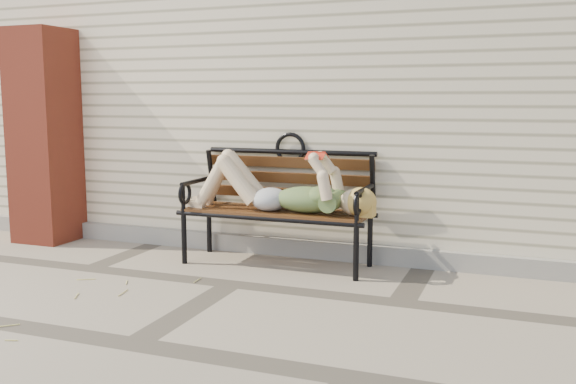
% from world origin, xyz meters
% --- Properties ---
extents(ground, '(80.00, 80.00, 0.00)m').
position_xyz_m(ground, '(0.00, 0.00, 0.00)').
color(ground, gray).
rests_on(ground, ground).
extents(house_wall, '(8.00, 4.00, 3.00)m').
position_xyz_m(house_wall, '(0.00, 3.00, 1.50)').
color(house_wall, beige).
rests_on(house_wall, ground).
extents(foundation_strip, '(8.00, 0.10, 0.15)m').
position_xyz_m(foundation_strip, '(0.00, 0.97, 0.07)').
color(foundation_strip, gray).
rests_on(foundation_strip, ground).
extents(brick_pillar, '(0.50, 0.50, 2.00)m').
position_xyz_m(brick_pillar, '(-2.30, 0.75, 1.00)').
color(brick_pillar, '#993422').
rests_on(brick_pillar, ground).
extents(garden_bench, '(1.65, 0.66, 1.07)m').
position_xyz_m(garden_bench, '(0.10, 0.74, 0.60)').
color(garden_bench, black).
rests_on(garden_bench, ground).
extents(reading_woman, '(1.56, 0.35, 0.49)m').
position_xyz_m(reading_woman, '(0.12, 0.61, 0.64)').
color(reading_woman, '#093E44').
rests_on(reading_woman, ground).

